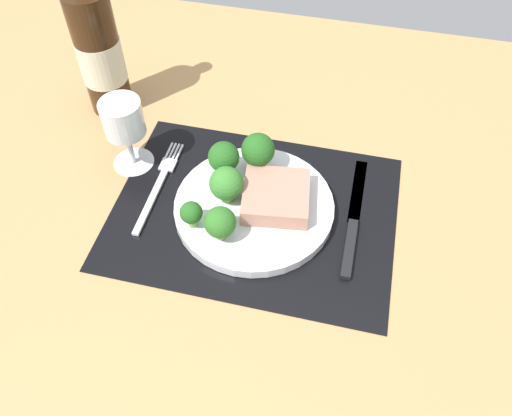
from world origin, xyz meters
TOP-DOWN VIEW (x-y plane):
  - ground_plane at (0.00, 0.00)cm, footprint 140.00×110.00cm
  - placemat at (0.00, 0.00)cm, footprint 41.93×31.59cm
  - plate at (0.00, 0.00)cm, footprint 23.70×23.70cm
  - steak at (3.07, 0.91)cm, footprint 10.72×10.71cm
  - broccoli_near_steak at (-5.68, 4.49)cm, footprint 4.72×4.72cm
  - broccoli_center at (-3.09, -6.86)cm, footprint 4.44×4.44cm
  - broccoli_back_left at (-1.02, 6.97)cm, footprint 5.10×5.10cm
  - broccoli_near_fork at (-4.07, -0.39)cm, footprint 5.00×5.00cm
  - broccoli_front_edge at (-7.59, -5.77)cm, footprint 3.23×3.23cm
  - fork at (-15.61, 1.42)cm, footprint 2.40×19.20cm
  - knife at (14.72, 0.53)cm, footprint 1.80×23.00cm
  - wine_bottle at (-30.30, 18.11)cm, footprint 7.42×7.42cm
  - wine_glass at (-21.40, 5.52)cm, footprint 6.56×6.56cm

SIDE VIEW (x-z plane):
  - ground_plane at x=0.00cm, z-range -3.00..0.00cm
  - placemat at x=0.00cm, z-range 0.00..0.30cm
  - fork at x=-15.61cm, z-range 0.30..0.80cm
  - knife at x=14.72cm, z-range 0.20..1.00cm
  - plate at x=0.00cm, z-range 0.30..1.90cm
  - steak at x=3.07cm, z-range 1.90..4.72cm
  - broccoli_front_edge at x=-7.59cm, z-range 2.35..6.75cm
  - broccoli_center at x=-3.09cm, z-range 2.35..7.86cm
  - broccoli_near_fork at x=-4.07cm, z-range 2.28..8.25cm
  - broccoli_near_steak at x=-5.68cm, z-range 2.55..8.94cm
  - broccoli_back_left at x=-1.02cm, z-range 2.60..9.37cm
  - wine_glass at x=-21.40cm, z-range 2.39..14.70cm
  - wine_bottle at x=-30.30cm, z-range -3.69..25.79cm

